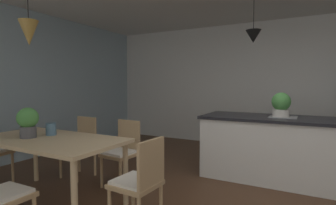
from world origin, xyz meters
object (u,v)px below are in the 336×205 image
Objects in this scene: kitchen_island at (283,148)px; potted_plant_on_table at (28,121)px; dining_table at (50,144)px; potted_plant_on_island at (281,104)px; vase_on_dining_table at (51,129)px; chair_far_right at (123,150)px; chair_far_left at (80,144)px; chair_kitchen_end at (140,181)px.

kitchen_island is 3.32m from potted_plant_on_table.
dining_table is 3.06m from kitchen_island.
potted_plant_on_island reaches higher than vase_on_dining_table.
chair_far_right is 0.78m from chair_far_left.
potted_plant_on_island is at bearing 42.20° from dining_table.
potted_plant_on_island is (2.63, 1.21, 0.61)m from chair_far_left.
chair_far_left and chair_kitchen_end have the same top height.
vase_on_dining_table reaches higher than chair_far_left.
chair_far_right is 0.39× the size of kitchen_island.
chair_kitchen_end is at bearing 3.76° from potted_plant_on_table.
potted_plant_on_table is at bearing -176.24° from chair_kitchen_end.
potted_plant_on_island is (-0.04, -0.00, 0.62)m from kitchen_island.
chair_far_right is at bearing 55.58° from potted_plant_on_table.
dining_table is at bearing -64.56° from chair_far_left.
potted_plant_on_island is 2.38× the size of vase_on_dining_table.
dining_table is 4.98× the size of potted_plant_on_island.
chair_far_right is at bearing -146.67° from potted_plant_on_island.
dining_table is 1.26m from chair_kitchen_end.
chair_far_right is 1.18m from chair_kitchen_end.
chair_far_right is 2.29m from potted_plant_on_island.
potted_plant_on_table is (-0.63, -0.92, 0.47)m from chair_far_right.
kitchen_island is (2.28, 2.03, -0.22)m from dining_table.
dining_table is at bearing -115.82° from chair_far_right.
vase_on_dining_table is at bearing -141.37° from potted_plant_on_island.
vase_on_dining_table is at bearing 174.49° from chair_kitchen_end.
potted_plant_on_island is (2.24, 2.03, 0.40)m from dining_table.
potted_plant_on_island reaches higher than chair_far_left.
dining_table is 11.85× the size of vase_on_dining_table.
dining_table is 5.00× the size of potted_plant_on_table.
kitchen_island reaches higher than dining_table.
vase_on_dining_table is at bearing 67.57° from potted_plant_on_table.
potted_plant_on_table reaches higher than kitchen_island.
dining_table is 3.05m from potted_plant_on_island.
potted_plant_on_island is at bearing -180.00° from kitchen_island.
chair_kitchen_end is (1.63, -0.82, 0.00)m from chair_far_left.
chair_far_left is 0.81m from vase_on_dining_table.
potted_plant_on_table is at bearing -112.43° from vase_on_dining_table.
chair_far_left is at bearing -155.25° from potted_plant_on_island.
chair_far_right is 1.21m from potted_plant_on_table.
dining_table is 0.37m from potted_plant_on_table.
dining_table is 0.93m from chair_far_right.
kitchen_island is 6.42× the size of potted_plant_on_table.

